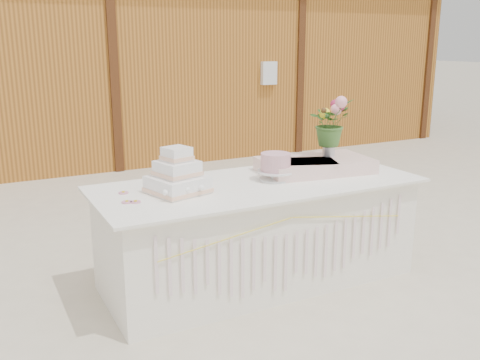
# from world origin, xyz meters

# --- Properties ---
(ground) EXTENTS (80.00, 80.00, 0.00)m
(ground) POSITION_xyz_m (0.00, 0.00, 0.00)
(ground) COLOR beige
(ground) RESTS_ON ground
(barn) EXTENTS (12.60, 4.60, 3.30)m
(barn) POSITION_xyz_m (-0.01, 5.99, 1.68)
(barn) COLOR #AE6B24
(barn) RESTS_ON ground
(cake_table) EXTENTS (2.40, 1.00, 0.77)m
(cake_table) POSITION_xyz_m (0.00, -0.00, 0.39)
(cake_table) COLOR white
(cake_table) RESTS_ON ground
(wedding_cake) EXTENTS (0.43, 0.43, 0.32)m
(wedding_cake) POSITION_xyz_m (-0.63, 0.01, 0.88)
(wedding_cake) COLOR white
(wedding_cake) RESTS_ON cake_table
(pink_cake_stand) EXTENTS (0.28, 0.28, 0.20)m
(pink_cake_stand) POSITION_xyz_m (0.14, 0.01, 0.88)
(pink_cake_stand) COLOR silver
(pink_cake_stand) RESTS_ON cake_table
(satin_runner) EXTENTS (0.91, 0.60, 0.11)m
(satin_runner) POSITION_xyz_m (0.56, 0.09, 0.82)
(satin_runner) COLOR #FFD5CD
(satin_runner) RESTS_ON cake_table
(flower_vase) EXTENTS (0.10, 0.10, 0.13)m
(flower_vase) POSITION_xyz_m (0.70, 0.11, 0.95)
(flower_vase) COLOR silver
(flower_vase) RESTS_ON satin_runner
(bouquet) EXTENTS (0.40, 0.37, 0.37)m
(bouquet) POSITION_xyz_m (0.70, 0.11, 1.20)
(bouquet) COLOR #3D6A2A
(bouquet) RESTS_ON flower_vase
(loose_flowers) EXTENTS (0.15, 0.33, 0.02)m
(loose_flowers) POSITION_xyz_m (-0.99, 0.01, 0.78)
(loose_flowers) COLOR #CD7D99
(loose_flowers) RESTS_ON cake_table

